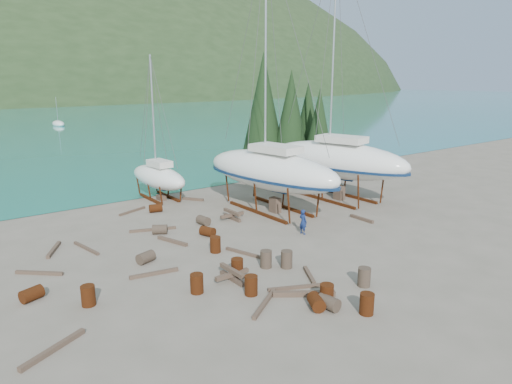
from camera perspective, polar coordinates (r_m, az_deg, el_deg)
ground at (r=24.98m, az=0.88°, el=-7.61°), size 600.00×600.00×0.00m
far_house_right at (r=213.03m, az=-25.73°, el=10.89°), size 6.60×5.60×5.60m
cypress_near_right at (r=40.61m, az=4.37°, el=9.11°), size 3.60×3.60×10.00m
cypress_mid_right at (r=40.27m, az=7.87°, el=7.73°), size 3.06×3.06×8.50m
cypress_back_left at (r=41.12m, az=0.92°, el=10.42°), size 4.14×4.14×11.50m
cypress_far_right at (r=43.42m, az=6.47°, el=8.60°), size 3.24×3.24×9.00m
moored_boat_mid at (r=101.62m, az=-23.48°, el=7.82°), size 2.00×5.00×6.05m
large_sailboat_near at (r=32.09m, az=1.81°, el=2.78°), size 5.09×12.09×18.46m
large_sailboat_far at (r=36.07m, az=9.85°, el=4.05°), size 6.40×12.56×19.07m
small_sailboat_shore at (r=36.30m, az=-12.11°, el=1.91°), size 2.73×7.00×10.94m
worker at (r=27.82m, az=5.90°, el=-3.72°), size 0.40×0.58×1.55m
drum_0 at (r=20.60m, az=-7.41°, el=-11.26°), size 0.58×0.58×0.88m
drum_1 at (r=19.40m, az=9.07°, el=-13.50°), size 0.66×0.93×0.58m
drum_2 at (r=22.03m, az=-26.24°, el=-11.37°), size 1.02×0.84×0.58m
drum_3 at (r=19.28m, az=13.68°, el=-13.42°), size 0.58×0.58×0.88m
drum_4 at (r=33.07m, az=-12.43°, el=-1.99°), size 1.00×0.79×0.58m
drum_5 at (r=23.03m, az=3.85°, el=-8.39°), size 0.58×0.58×0.88m
drum_6 at (r=27.60m, az=-6.07°, el=-4.93°), size 0.85×1.03×0.58m
drum_7 at (r=19.73m, az=8.83°, el=-12.51°), size 0.58×0.58×0.88m
drum_8 at (r=20.61m, az=-20.24°, el=-12.05°), size 0.58×0.58×0.88m
drum_9 at (r=28.42m, az=-11.93°, el=-4.60°), size 1.05×0.96×0.58m
drum_10 at (r=22.06m, az=-2.37°, el=-9.39°), size 0.58×0.58×0.88m
drum_11 at (r=29.72m, az=-6.59°, el=-3.56°), size 0.69×0.95×0.58m
drum_12 at (r=19.37m, az=7.54°, el=-13.48°), size 0.93×1.05×0.58m
drum_13 at (r=20.27m, az=-0.61°, el=-11.58°), size 0.58×0.58×0.88m
drum_14 at (r=25.02m, az=-5.10°, el=-6.55°), size 0.58×0.58×0.88m
drum_15 at (r=24.27m, az=-13.61°, el=-7.95°), size 1.02×0.83×0.58m
drum_16 at (r=23.00m, az=1.26°, el=-8.38°), size 0.58×0.58×0.88m
drum_17 at (r=21.61m, az=13.37°, el=-10.30°), size 0.58×0.58×0.88m
timber_1 at (r=31.35m, az=13.08°, el=-3.28°), size 0.24×1.93×0.19m
timber_2 at (r=27.51m, az=-23.96°, el=-6.60°), size 1.26×2.10×0.19m
timber_3 at (r=21.01m, az=5.03°, el=-11.78°), size 2.44×1.25×0.15m
timber_5 at (r=19.60m, az=1.12°, el=-13.70°), size 2.37×1.62×0.16m
timber_6 at (r=35.82m, az=-7.89°, el=-0.89°), size 1.16×1.54×0.19m
timber_7 at (r=22.22m, az=6.69°, el=-10.30°), size 1.09×1.70×0.17m
timber_8 at (r=26.88m, az=-10.42°, el=-6.05°), size 0.87×2.21×0.19m
timber_9 at (r=33.53m, az=-15.20°, el=-2.32°), size 2.29×1.00×0.15m
timber_10 at (r=29.16m, az=-12.77°, el=-4.59°), size 2.73×1.14×0.16m
timber_11 at (r=24.70m, az=-1.29°, el=-7.68°), size 0.94×2.60×0.15m
timber_12 at (r=22.82m, az=-12.61°, el=-9.90°), size 2.35×0.61×0.17m
timber_14 at (r=18.10m, az=-23.98°, el=-17.50°), size 2.48×1.36×0.18m
timber_15 at (r=27.12m, az=-20.46°, el=-6.59°), size 0.61×2.61×0.15m
timber_16 at (r=20.38m, az=6.02°, el=-12.54°), size 2.34×1.78×0.23m
timber_17 at (r=24.67m, az=-25.47°, el=-9.12°), size 1.86×1.73×0.16m
timber_pile_fore at (r=21.67m, az=-3.01°, el=-10.26°), size 1.80×1.80×0.60m
timber_pile_aft at (r=30.71m, az=-3.00°, el=-2.89°), size 1.80×1.80×0.60m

